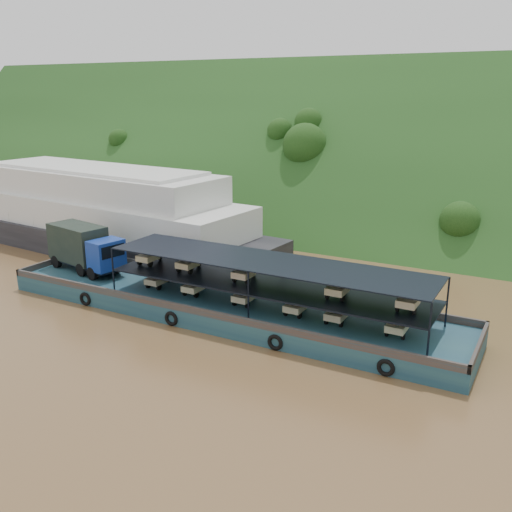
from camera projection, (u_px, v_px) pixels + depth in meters
The scene contains 4 objects.
ground at pixel (260, 311), 41.84m from camera, with size 160.00×160.00×0.00m, color brown.
hillside at pixel (395, 219), 72.16m from camera, with size 140.00×28.00×28.00m, color #1A3915.
cargo_barge at pixel (205, 295), 41.72m from camera, with size 35.00×7.18×4.93m.
passenger_ferry at pixel (96, 212), 58.45m from camera, with size 41.48×13.43×8.26m.
Camera 1 is at (18.50, -34.39, 15.58)m, focal length 40.00 mm.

